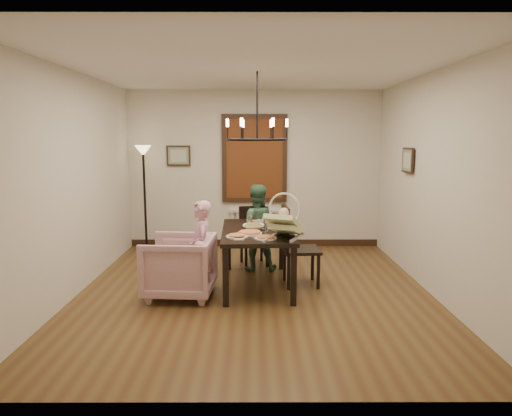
{
  "coord_description": "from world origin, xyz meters",
  "views": [
    {
      "loc": [
        0.01,
        -5.68,
        1.99
      ],
      "look_at": [
        0.02,
        0.29,
        1.05
      ],
      "focal_mm": 32.0,
      "sensor_mm": 36.0,
      "label": 1
    }
  ],
  "objects_px": {
    "chair_far": "(254,236)",
    "chair_right": "(301,245)",
    "drinking_glass": "(266,226)",
    "baby_bouncer": "(285,223)",
    "seated_man": "(256,235)",
    "dining_table": "(257,236)",
    "elderly_woman": "(201,258)",
    "floor_lamp": "(145,200)",
    "armchair": "(179,266)"
  },
  "relations": [
    {
      "from": "dining_table",
      "to": "armchair",
      "type": "bearing_deg",
      "value": -159.65
    },
    {
      "from": "chair_far",
      "to": "elderly_woman",
      "type": "relative_size",
      "value": 0.9
    },
    {
      "from": "dining_table",
      "to": "chair_right",
      "type": "xyz_separation_m",
      "value": [
        0.59,
        0.03,
        -0.14
      ]
    },
    {
      "from": "chair_right",
      "to": "floor_lamp",
      "type": "bearing_deg",
      "value": 49.46
    },
    {
      "from": "chair_right",
      "to": "baby_bouncer",
      "type": "bearing_deg",
      "value": 150.07
    },
    {
      "from": "seated_man",
      "to": "baby_bouncer",
      "type": "xyz_separation_m",
      "value": [
        0.34,
        -1.25,
        0.42
      ]
    },
    {
      "from": "chair_far",
      "to": "elderly_woman",
      "type": "xyz_separation_m",
      "value": [
        -0.66,
        -1.46,
        0.05
      ]
    },
    {
      "from": "elderly_woman",
      "to": "drinking_glass",
      "type": "relative_size",
      "value": 7.39
    },
    {
      "from": "dining_table",
      "to": "elderly_woman",
      "type": "xyz_separation_m",
      "value": [
        -0.7,
        -0.44,
        -0.18
      ]
    },
    {
      "from": "dining_table",
      "to": "drinking_glass",
      "type": "xyz_separation_m",
      "value": [
        0.12,
        -0.1,
        0.15
      ]
    },
    {
      "from": "chair_far",
      "to": "chair_right",
      "type": "xyz_separation_m",
      "value": [
        0.64,
        -1.0,
        0.09
      ]
    },
    {
      "from": "chair_right",
      "to": "elderly_woman",
      "type": "xyz_separation_m",
      "value": [
        -1.29,
        -0.47,
        -0.04
      ]
    },
    {
      "from": "elderly_woman",
      "to": "floor_lamp",
      "type": "bearing_deg",
      "value": -164.49
    },
    {
      "from": "chair_right",
      "to": "drinking_glass",
      "type": "height_order",
      "value": "chair_right"
    },
    {
      "from": "seated_man",
      "to": "drinking_glass",
      "type": "xyz_separation_m",
      "value": [
        0.13,
        -0.84,
        0.3
      ]
    },
    {
      "from": "seated_man",
      "to": "floor_lamp",
      "type": "bearing_deg",
      "value": -33.0
    },
    {
      "from": "chair_far",
      "to": "armchair",
      "type": "distance_m",
      "value": 1.71
    },
    {
      "from": "seated_man",
      "to": "floor_lamp",
      "type": "distance_m",
      "value": 2.28
    },
    {
      "from": "drinking_glass",
      "to": "armchair",
      "type": "bearing_deg",
      "value": -164.48
    },
    {
      "from": "dining_table",
      "to": "elderly_woman",
      "type": "height_order",
      "value": "elderly_woman"
    },
    {
      "from": "dining_table",
      "to": "armchair",
      "type": "distance_m",
      "value": 1.1
    },
    {
      "from": "floor_lamp",
      "to": "chair_far",
      "type": "bearing_deg",
      "value": -24.87
    },
    {
      "from": "drinking_glass",
      "to": "floor_lamp",
      "type": "height_order",
      "value": "floor_lamp"
    },
    {
      "from": "chair_right",
      "to": "drinking_glass",
      "type": "distance_m",
      "value": 0.57
    },
    {
      "from": "chair_far",
      "to": "chair_right",
      "type": "relative_size",
      "value": 0.83
    },
    {
      "from": "dining_table",
      "to": "seated_man",
      "type": "height_order",
      "value": "seated_man"
    },
    {
      "from": "chair_right",
      "to": "drinking_glass",
      "type": "xyz_separation_m",
      "value": [
        -0.47,
        -0.13,
        0.29
      ]
    },
    {
      "from": "chair_far",
      "to": "seated_man",
      "type": "distance_m",
      "value": 0.3
    },
    {
      "from": "baby_bouncer",
      "to": "drinking_glass",
      "type": "height_order",
      "value": "baby_bouncer"
    },
    {
      "from": "drinking_glass",
      "to": "elderly_woman",
      "type": "bearing_deg",
      "value": -157.54
    },
    {
      "from": "dining_table",
      "to": "armchair",
      "type": "xyz_separation_m",
      "value": [
        -0.98,
        -0.4,
        -0.3
      ]
    },
    {
      "from": "chair_right",
      "to": "seated_man",
      "type": "height_order",
      "value": "chair_right"
    },
    {
      "from": "elderly_woman",
      "to": "chair_right",
      "type": "bearing_deg",
      "value": 97.57
    },
    {
      "from": "chair_right",
      "to": "elderly_woman",
      "type": "distance_m",
      "value": 1.37
    },
    {
      "from": "dining_table",
      "to": "seated_man",
      "type": "bearing_deg",
      "value": 88.83
    },
    {
      "from": "elderly_woman",
      "to": "floor_lamp",
      "type": "height_order",
      "value": "floor_lamp"
    },
    {
      "from": "baby_bouncer",
      "to": "floor_lamp",
      "type": "height_order",
      "value": "floor_lamp"
    },
    {
      "from": "baby_bouncer",
      "to": "armchair",
      "type": "bearing_deg",
      "value": -162.7
    },
    {
      "from": "baby_bouncer",
      "to": "drinking_glass",
      "type": "distance_m",
      "value": 0.48
    },
    {
      "from": "chair_right",
      "to": "armchair",
      "type": "height_order",
      "value": "chair_right"
    },
    {
      "from": "armchair",
      "to": "floor_lamp",
      "type": "distance_m",
      "value": 2.55
    },
    {
      "from": "chair_right",
      "to": "floor_lamp",
      "type": "xyz_separation_m",
      "value": [
        -2.53,
        1.88,
        0.35
      ]
    },
    {
      "from": "drinking_glass",
      "to": "chair_far",
      "type": "bearing_deg",
      "value": 98.29
    },
    {
      "from": "chair_right",
      "to": "elderly_woman",
      "type": "height_order",
      "value": "chair_right"
    },
    {
      "from": "seated_man",
      "to": "dining_table",
      "type": "bearing_deg",
      "value": 89.12
    },
    {
      "from": "armchair",
      "to": "drinking_glass",
      "type": "relative_size",
      "value": 6.22
    },
    {
      "from": "dining_table",
      "to": "baby_bouncer",
      "type": "xyz_separation_m",
      "value": [
        0.33,
        -0.51,
        0.28
      ]
    },
    {
      "from": "elderly_woman",
      "to": "seated_man",
      "type": "distance_m",
      "value": 1.36
    },
    {
      "from": "elderly_woman",
      "to": "floor_lamp",
      "type": "distance_m",
      "value": 2.68
    },
    {
      "from": "chair_far",
      "to": "chair_right",
      "type": "bearing_deg",
      "value": -71.24
    }
  ]
}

